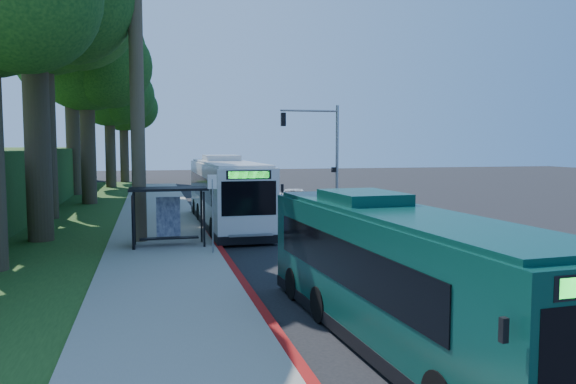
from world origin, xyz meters
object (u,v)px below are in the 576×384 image
object	(u,v)px
bus_shelter	(162,205)
teal_bus	(395,273)
white_bus	(227,192)
pickup	(294,200)

from	to	relation	value
bus_shelter	teal_bus	bearing A→B (deg)	-69.96
white_bus	pickup	xyz separation A→B (m)	(5.23, 6.01, -1.13)
pickup	white_bus	bearing A→B (deg)	-117.08
bus_shelter	pickup	bearing A→B (deg)	53.36
bus_shelter	white_bus	xyz separation A→B (m)	(3.45, 5.66, 0.02)
white_bus	teal_bus	size ratio (longest dim) A/B	1.16
white_bus	pickup	size ratio (longest dim) A/B	2.50
white_bus	pickup	world-z (taller)	white_bus
bus_shelter	white_bus	world-z (taller)	white_bus
teal_bus	pickup	bearing A→B (deg)	77.24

